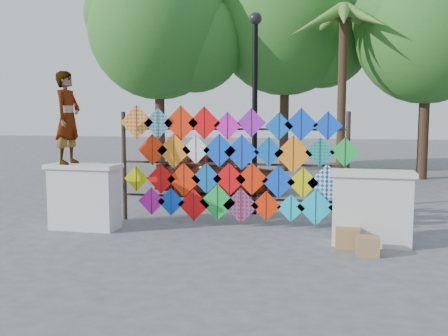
% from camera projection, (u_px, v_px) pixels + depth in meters
% --- Properties ---
extents(ground, '(80.00, 80.00, 0.00)m').
position_uv_depth(ground, '(221.00, 234.00, 9.41)').
color(ground, gray).
rests_on(ground, ground).
extents(parapet_left, '(1.40, 0.65, 1.28)m').
position_uv_depth(parapet_left, '(84.00, 196.00, 9.75)').
color(parapet_left, white).
rests_on(parapet_left, ground).
extents(parapet_right, '(1.40, 0.65, 1.28)m').
position_uv_depth(parapet_right, '(371.00, 207.00, 8.55)').
color(parapet_right, white).
rests_on(parapet_right, ground).
extents(kite_rack, '(4.90, 0.24, 2.44)m').
position_uv_depth(kite_rack, '(232.00, 166.00, 9.97)').
color(kite_rack, black).
rests_on(kite_rack, ground).
extents(tree_west, '(5.85, 5.20, 8.01)m').
position_uv_depth(tree_west, '(162.00, 30.00, 18.58)').
color(tree_west, '#402B1B').
rests_on(tree_west, ground).
extents(tree_mid, '(6.30, 5.60, 8.61)m').
position_uv_depth(tree_mid, '(288.00, 24.00, 19.48)').
color(tree_mid, '#402B1B').
rests_on(tree_mid, ground).
extents(tree_east, '(5.40, 4.80, 7.42)m').
position_uv_depth(tree_east, '(430.00, 34.00, 17.00)').
color(tree_east, '#402B1B').
rests_on(tree_east, ground).
extents(palm_tree, '(3.62, 3.62, 5.83)m').
position_uv_depth(palm_tree, '(343.00, 31.00, 16.16)').
color(palm_tree, '#402B1B').
rests_on(palm_tree, ground).
extents(vendor_woman, '(0.46, 0.67, 1.79)m').
position_uv_depth(vendor_woman, '(68.00, 118.00, 9.66)').
color(vendor_woman, '#99999E').
rests_on(vendor_woman, parapet_left).
extents(sedan, '(3.80, 2.14, 1.22)m').
position_uv_depth(sedan, '(219.00, 172.00, 14.15)').
color(sedan, '#501B0D').
rests_on(sedan, ground).
extents(lamppost, '(0.28, 0.28, 4.46)m').
position_uv_depth(lamppost, '(255.00, 94.00, 11.00)').
color(lamppost, black).
rests_on(lamppost, ground).
extents(cardboard_box_near, '(0.40, 0.36, 0.36)m').
position_uv_depth(cardboard_box_near, '(347.00, 237.00, 8.41)').
color(cardboard_box_near, olive).
rests_on(cardboard_box_near, ground).
extents(cardboard_box_far, '(0.36, 0.33, 0.30)m').
position_uv_depth(cardboard_box_far, '(368.00, 246.00, 7.95)').
color(cardboard_box_far, olive).
rests_on(cardboard_box_far, ground).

